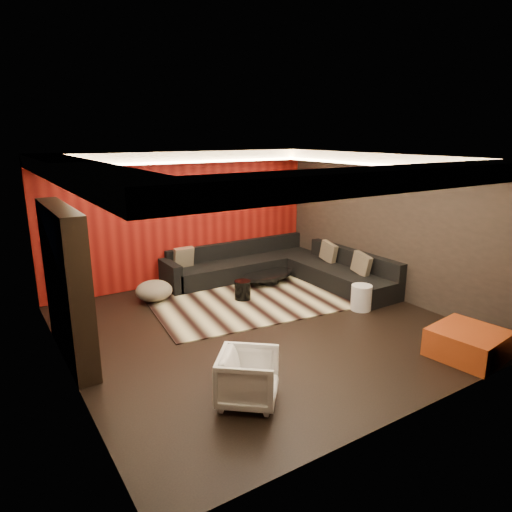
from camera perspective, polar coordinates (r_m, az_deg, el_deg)
floor at (r=7.75m, az=0.53°, el=-8.89°), size 6.00×6.00×0.02m
ceiling at (r=7.09m, az=0.58°, el=12.44°), size 6.00×6.00×0.02m
wall_back at (r=9.89m, az=-9.05°, el=4.78°), size 6.00×0.02×2.80m
wall_left at (r=6.24m, az=-23.32°, el=-2.36°), size 0.02×6.00×2.80m
wall_right at (r=9.24m, az=16.41°, el=3.63°), size 0.02×6.00×2.80m
red_feature_wall at (r=9.86m, az=-8.95°, el=4.74°), size 5.98×0.05×2.78m
soffit_back at (r=9.47m, az=-8.60°, el=12.21°), size 6.00×0.60×0.22m
soffit_front at (r=5.06m, az=17.77°, el=9.31°), size 6.00×0.60×0.22m
soffit_left at (r=6.06m, az=-21.68°, el=9.81°), size 0.60×4.80×0.22m
soffit_right at (r=8.86m, az=15.68°, el=11.64°), size 0.60×4.80×0.22m
cove_back at (r=9.16m, az=-7.68°, el=11.59°), size 4.80×0.08×0.04m
cove_front at (r=5.29m, az=14.86°, el=8.77°), size 4.80×0.08×0.04m
cove_left at (r=6.14m, az=-18.46°, el=9.31°), size 0.08×4.80×0.04m
cove_right at (r=8.62m, az=14.09°, el=11.07°), size 0.08×4.80×0.04m
tv_surround at (r=6.91m, az=-22.62°, el=-3.25°), size 0.30×2.00×2.20m
tv_screen at (r=6.84m, az=-21.60°, el=-0.27°), size 0.04×1.30×0.80m
tv_shelf at (r=7.07m, az=-21.02°, el=-6.14°), size 0.04×1.60×0.04m
rug at (r=9.16m, az=-0.58°, el=-4.88°), size 4.31×3.42×0.02m
coffee_table at (r=9.84m, az=1.52°, el=-2.74°), size 1.43×1.43×0.21m
drum_stool at (r=8.85m, az=-1.69°, el=-4.26°), size 0.35×0.35×0.37m
striped_pouf at (r=9.00m, az=-12.63°, el=-4.25°), size 0.76×0.76×0.39m
white_side_table at (r=8.59m, az=13.02°, el=-5.08°), size 0.47×0.47×0.47m
orange_ottoman at (r=7.37m, az=24.97°, el=-9.87°), size 1.04×1.04×0.41m
armchair at (r=5.62m, az=-0.98°, el=-14.98°), size 0.98×0.97×0.64m
sectional_sofa at (r=10.02m, az=3.02°, el=-1.62°), size 3.65×3.50×0.75m
throw_pillows at (r=9.59m, az=4.35°, el=-0.18°), size 3.14×2.73×0.50m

